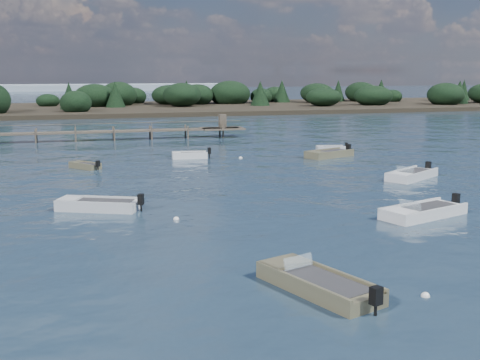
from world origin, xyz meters
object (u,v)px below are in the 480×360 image
object	(u,v)px
dinghy_extra_a	(329,155)
dinghy_mid_grey	(98,207)
tender_far_grey	(85,167)
dinghy_near_olive	(318,286)
tender_far_grey_b	(331,150)
tender_far_white	(190,157)
dinghy_mid_white_a	(423,214)
dinghy_mid_white_b	(412,176)

from	to	relation	value
dinghy_extra_a	dinghy_mid_grey	world-z (taller)	dinghy_extra_a
dinghy_mid_grey	tender_far_grey	world-z (taller)	dinghy_mid_grey
dinghy_near_olive	dinghy_mid_grey	distance (m)	17.03
dinghy_near_olive	tender_far_grey_b	world-z (taller)	dinghy_near_olive
tender_far_white	tender_far_grey	world-z (taller)	tender_far_white
dinghy_mid_white_a	dinghy_mid_white_b	bearing A→B (deg)	61.73
tender_far_white	tender_far_grey_b	distance (m)	14.56
tender_far_white	dinghy_extra_a	xyz separation A→B (m)	(12.65, -2.56, 0.00)
tender_far_white	dinghy_near_olive	size ratio (longest dim) A/B	0.65
dinghy_mid_grey	dinghy_mid_white_b	world-z (taller)	dinghy_mid_white_b
dinghy_near_olive	tender_far_grey	world-z (taller)	dinghy_near_olive
dinghy_mid_grey	tender_far_grey_b	bearing A→B (deg)	40.66
tender_far_white	tender_far_grey	xyz separation A→B (m)	(-9.35, -3.35, -0.03)
dinghy_mid_grey	dinghy_mid_white_b	bearing A→B (deg)	10.35
dinghy_mid_white_b	dinghy_extra_a	bearing A→B (deg)	96.13
dinghy_near_olive	dinghy_extra_a	world-z (taller)	dinghy_near_olive
tender_far_white	dinghy_extra_a	world-z (taller)	dinghy_extra_a
dinghy_extra_a	dinghy_mid_white_b	distance (m)	12.19
tender_far_grey_b	dinghy_mid_white_a	bearing A→B (deg)	-103.26
dinghy_near_olive	dinghy_mid_white_b	distance (m)	25.15
dinghy_mid_white_a	tender_far_white	world-z (taller)	dinghy_mid_white_a
tender_far_grey_b	dinghy_mid_white_b	xyz separation A→B (m)	(-0.54, -15.95, 0.02)
tender_far_white	dinghy_mid_grey	distance (m)	20.88
tender_far_grey_b	dinghy_extra_a	distance (m)	4.25
dinghy_mid_white_a	dinghy_mid_grey	bearing A→B (deg)	159.36
tender_far_white	dinghy_mid_white_b	world-z (taller)	dinghy_mid_white_b
tender_far_white	dinghy_mid_white_a	bearing A→B (deg)	-72.00
dinghy_mid_white_a	dinghy_mid_white_b	size ratio (longest dim) A/B	1.10
dinghy_near_olive	tender_far_white	bearing A→B (deg)	87.06
dinghy_near_olive	dinghy_mid_grey	bearing A→B (deg)	114.91
tender_far_white	dinghy_near_olive	bearing A→B (deg)	-92.94
dinghy_extra_a	tender_far_grey	bearing A→B (deg)	-177.94
tender_far_white	tender_far_grey	bearing A→B (deg)	-160.28
dinghy_near_olive	dinghy_mid_white_a	bearing A→B (deg)	41.93
dinghy_extra_a	tender_far_white	bearing A→B (deg)	168.55
tender_far_grey_b	dinghy_mid_white_b	bearing A→B (deg)	-91.95
dinghy_mid_white_b	dinghy_mid_white_a	bearing A→B (deg)	-118.27
dinghy_near_olive	dinghy_extra_a	bearing A→B (deg)	65.57
tender_far_white	dinghy_mid_white_b	xyz separation A→B (m)	(13.96, -14.69, 0.00)
dinghy_mid_white_a	tender_far_grey	distance (m)	28.15
dinghy_near_olive	tender_far_grey	size ratio (longest dim) A/B	1.89
tender_far_grey_b	tender_far_grey	size ratio (longest dim) A/B	1.10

